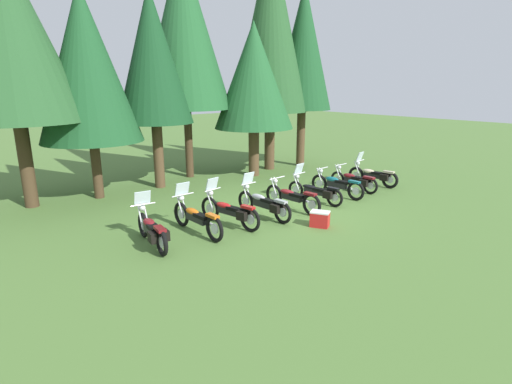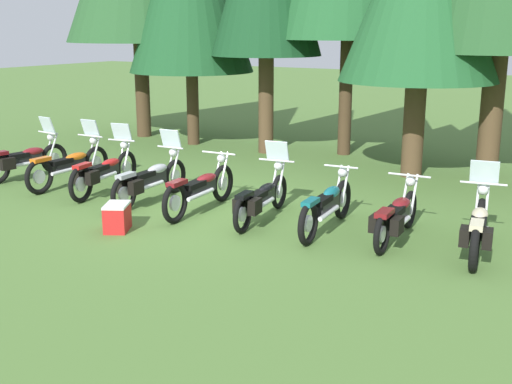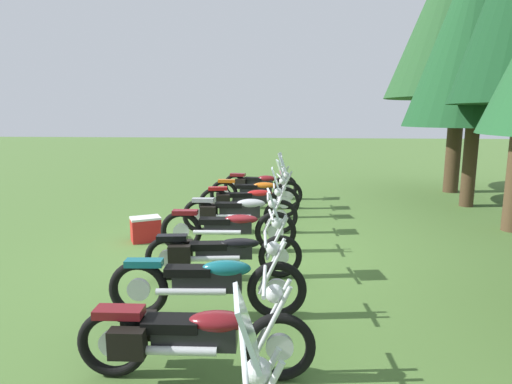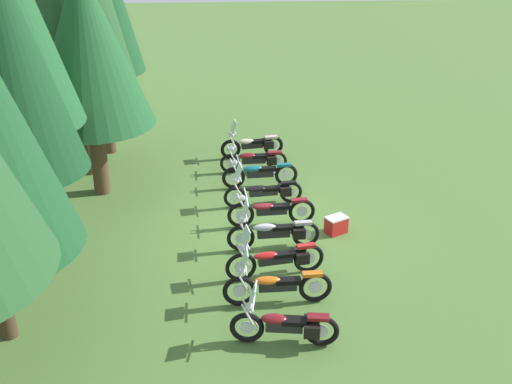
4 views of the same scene
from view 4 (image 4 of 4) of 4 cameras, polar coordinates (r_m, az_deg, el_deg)
ground_plane at (r=17.39m, az=1.06°, el=-3.02°), size 80.00×80.00×0.00m
motorcycle_0 at (r=12.89m, az=2.69°, el=-11.92°), size 0.76×2.20×1.36m
motorcycle_1 at (r=14.01m, az=1.83°, el=-8.44°), size 0.73×2.44×1.38m
motorcycle_2 at (r=14.95m, az=1.87°, el=-6.06°), size 0.79×2.39×1.38m
motorcycle_3 at (r=16.08m, az=1.69°, el=-3.65°), size 0.63×2.40×1.37m
motorcycle_4 at (r=17.18m, az=1.35°, el=-1.69°), size 0.74×2.43×1.02m
motorcycle_5 at (r=18.33m, az=0.78°, el=0.07°), size 0.76×2.33×1.34m
motorcycle_6 at (r=19.47m, az=0.30°, el=1.68°), size 0.63×2.37×1.01m
motorcycle_7 at (r=20.58m, az=-0.08°, el=2.97°), size 0.72×2.21×0.98m
motorcycle_8 at (r=21.77m, az=-0.29°, el=4.31°), size 0.80×2.20×1.36m
pine_tree_2 at (r=14.36m, az=-21.78°, el=11.11°), size 2.97×2.97×7.75m
pine_tree_4 at (r=18.47m, az=-15.11°, el=12.65°), size 3.55×3.55×6.80m
picnic_cooler at (r=17.04m, az=7.26°, el=-2.96°), size 0.60×0.67×0.48m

